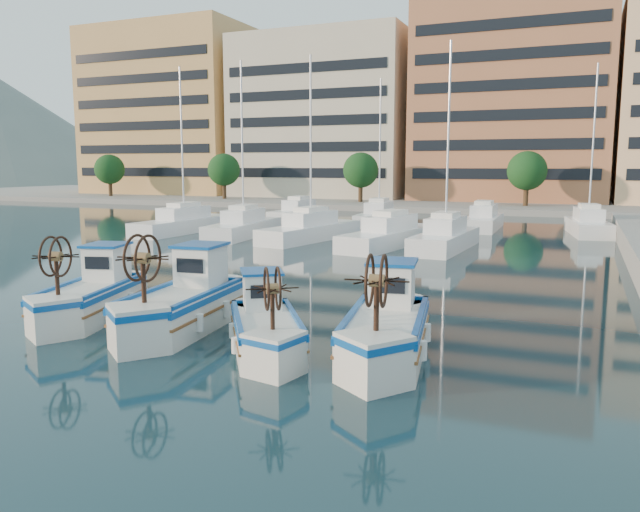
{
  "coord_description": "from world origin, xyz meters",
  "views": [
    {
      "loc": [
        9.37,
        -14.05,
        4.78
      ],
      "look_at": [
        0.7,
        6.61,
        1.5
      ],
      "focal_mm": 35.0,
      "sensor_mm": 36.0,
      "label": 1
    }
  ],
  "objects_px": {
    "fishing_boat_c": "(266,325)",
    "fishing_boat_d": "(387,325)",
    "fishing_boat_a": "(92,294)",
    "fishing_boat_b": "(184,301)"
  },
  "relations": [
    {
      "from": "fishing_boat_a",
      "to": "fishing_boat_d",
      "type": "relative_size",
      "value": 0.98
    },
    {
      "from": "fishing_boat_b",
      "to": "fishing_boat_c",
      "type": "height_order",
      "value": "fishing_boat_b"
    },
    {
      "from": "fishing_boat_c",
      "to": "fishing_boat_d",
      "type": "bearing_deg",
      "value": -18.98
    },
    {
      "from": "fishing_boat_c",
      "to": "fishing_boat_d",
      "type": "relative_size",
      "value": 0.85
    },
    {
      "from": "fishing_boat_d",
      "to": "fishing_boat_a",
      "type": "bearing_deg",
      "value": 168.99
    },
    {
      "from": "fishing_boat_a",
      "to": "fishing_boat_d",
      "type": "bearing_deg",
      "value": -16.32
    },
    {
      "from": "fishing_boat_a",
      "to": "fishing_boat_b",
      "type": "bearing_deg",
      "value": -14.86
    },
    {
      "from": "fishing_boat_b",
      "to": "fishing_boat_c",
      "type": "xyz_separation_m",
      "value": [
        3.21,
        -0.99,
        -0.15
      ]
    },
    {
      "from": "fishing_boat_c",
      "to": "fishing_boat_d",
      "type": "height_order",
      "value": "fishing_boat_d"
    },
    {
      "from": "fishing_boat_a",
      "to": "fishing_boat_d",
      "type": "distance_m",
      "value": 9.65
    }
  ]
}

